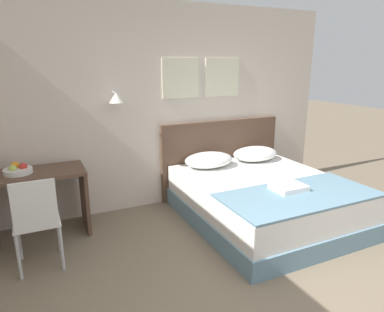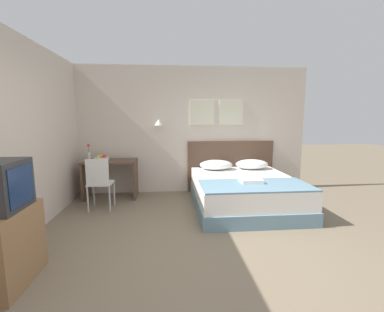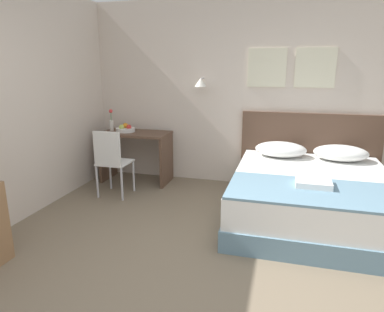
{
  "view_description": "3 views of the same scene",
  "coord_description": "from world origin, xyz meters",
  "px_view_note": "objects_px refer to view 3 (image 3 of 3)",
  "views": [
    {
      "loc": [
        -1.48,
        -1.44,
        1.9
      ],
      "look_at": [
        0.11,
        1.94,
        0.88
      ],
      "focal_mm": 32.0,
      "sensor_mm": 36.0,
      "label": 1
    },
    {
      "loc": [
        -0.35,
        -2.65,
        1.59
      ],
      "look_at": [
        0.04,
        1.62,
        0.95
      ],
      "focal_mm": 24.0,
      "sensor_mm": 36.0,
      "label": 2
    },
    {
      "loc": [
        0.64,
        -2.17,
        1.72
      ],
      "look_at": [
        -0.35,
        1.42,
        0.74
      ],
      "focal_mm": 32.0,
      "sensor_mm": 36.0,
      "label": 3
    }
  ],
  "objects_px": {
    "pillow_right": "(341,153)",
    "fruit_bowl": "(125,129)",
    "bed": "(311,197)",
    "desk_chair": "(111,158)",
    "desk": "(136,148)",
    "throw_blanket": "(317,192)",
    "headboard": "(308,152)",
    "pillow_left": "(281,149)",
    "folded_towel_near_foot": "(313,183)",
    "flower_vase": "(111,122)"
  },
  "relations": [
    {
      "from": "desk_chair",
      "to": "fruit_bowl",
      "type": "xyz_separation_m",
      "value": [
        -0.13,
        0.72,
        0.26
      ]
    },
    {
      "from": "pillow_right",
      "to": "desk_chair",
      "type": "bearing_deg",
      "value": -166.45
    },
    {
      "from": "bed",
      "to": "fruit_bowl",
      "type": "relative_size",
      "value": 7.11
    },
    {
      "from": "folded_towel_near_foot",
      "to": "fruit_bowl",
      "type": "distance_m",
      "value": 2.91
    },
    {
      "from": "fruit_bowl",
      "to": "pillow_right",
      "type": "bearing_deg",
      "value": -0.4
    },
    {
      "from": "throw_blanket",
      "to": "desk",
      "type": "bearing_deg",
      "value": 151.75
    },
    {
      "from": "bed",
      "to": "desk_chair",
      "type": "xyz_separation_m",
      "value": [
        -2.53,
        0.04,
        0.27
      ]
    },
    {
      "from": "flower_vase",
      "to": "folded_towel_near_foot",
      "type": "bearing_deg",
      "value": -23.17
    },
    {
      "from": "headboard",
      "to": "throw_blanket",
      "type": "relative_size",
      "value": 1.1
    },
    {
      "from": "throw_blanket",
      "to": "folded_towel_near_foot",
      "type": "bearing_deg",
      "value": 101.25
    },
    {
      "from": "throw_blanket",
      "to": "fruit_bowl",
      "type": "relative_size",
      "value": 5.91
    },
    {
      "from": "pillow_left",
      "to": "pillow_right",
      "type": "xyz_separation_m",
      "value": [
        0.75,
        0.0,
        0.0
      ]
    },
    {
      "from": "throw_blanket",
      "to": "desk_chair",
      "type": "height_order",
      "value": "desk_chair"
    },
    {
      "from": "fruit_bowl",
      "to": "folded_towel_near_foot",
      "type": "bearing_deg",
      "value": -24.66
    },
    {
      "from": "throw_blanket",
      "to": "folded_towel_near_foot",
      "type": "distance_m",
      "value": 0.15
    },
    {
      "from": "headboard",
      "to": "folded_towel_near_foot",
      "type": "bearing_deg",
      "value": -91.09
    },
    {
      "from": "headboard",
      "to": "desk",
      "type": "relative_size",
      "value": 1.85
    },
    {
      "from": "desk_chair",
      "to": "desk",
      "type": "bearing_deg",
      "value": 87.3
    },
    {
      "from": "folded_towel_near_foot",
      "to": "flower_vase",
      "type": "xyz_separation_m",
      "value": [
        -2.87,
        1.23,
        0.3
      ]
    },
    {
      "from": "bed",
      "to": "throw_blanket",
      "type": "xyz_separation_m",
      "value": [
        0.0,
        -0.59,
        0.28
      ]
    },
    {
      "from": "pillow_left",
      "to": "desk",
      "type": "xyz_separation_m",
      "value": [
        -2.12,
        0.01,
        -0.12
      ]
    },
    {
      "from": "headboard",
      "to": "pillow_left",
      "type": "bearing_deg",
      "value": -140.12
    },
    {
      "from": "desk",
      "to": "pillow_left",
      "type": "bearing_deg",
      "value": -0.29
    },
    {
      "from": "desk_chair",
      "to": "flower_vase",
      "type": "distance_m",
      "value": 0.9
    },
    {
      "from": "headboard",
      "to": "pillow_right",
      "type": "height_order",
      "value": "headboard"
    },
    {
      "from": "pillow_left",
      "to": "desk_chair",
      "type": "relative_size",
      "value": 0.73
    },
    {
      "from": "bed",
      "to": "flower_vase",
      "type": "xyz_separation_m",
      "value": [
        -2.9,
        0.78,
        0.62
      ]
    },
    {
      "from": "desk_chair",
      "to": "fruit_bowl",
      "type": "height_order",
      "value": "desk_chair"
    },
    {
      "from": "bed",
      "to": "desk",
      "type": "relative_size",
      "value": 2.02
    },
    {
      "from": "folded_towel_near_foot",
      "to": "desk_chair",
      "type": "distance_m",
      "value": 2.55
    },
    {
      "from": "pillow_right",
      "to": "folded_towel_near_foot",
      "type": "relative_size",
      "value": 1.96
    },
    {
      "from": "pillow_right",
      "to": "desk",
      "type": "bearing_deg",
      "value": 179.79
    },
    {
      "from": "headboard",
      "to": "flower_vase",
      "type": "relative_size",
      "value": 5.73
    },
    {
      "from": "headboard",
      "to": "fruit_bowl",
      "type": "bearing_deg",
      "value": -173.72
    },
    {
      "from": "fruit_bowl",
      "to": "flower_vase",
      "type": "bearing_deg",
      "value": 174.98
    },
    {
      "from": "bed",
      "to": "pillow_left",
      "type": "height_order",
      "value": "pillow_left"
    },
    {
      "from": "pillow_left",
      "to": "fruit_bowl",
      "type": "xyz_separation_m",
      "value": [
        -2.29,
        0.02,
        0.16
      ]
    },
    {
      "from": "throw_blanket",
      "to": "fruit_bowl",
      "type": "distance_m",
      "value": 3.0
    },
    {
      "from": "bed",
      "to": "pillow_right",
      "type": "bearing_deg",
      "value": 63.0
    },
    {
      "from": "throw_blanket",
      "to": "desk_chair",
      "type": "distance_m",
      "value": 2.61
    },
    {
      "from": "bed",
      "to": "throw_blanket",
      "type": "height_order",
      "value": "throw_blanket"
    },
    {
      "from": "bed",
      "to": "pillow_right",
      "type": "distance_m",
      "value": 0.91
    },
    {
      "from": "pillow_right",
      "to": "fruit_bowl",
      "type": "distance_m",
      "value": 3.04
    },
    {
      "from": "flower_vase",
      "to": "fruit_bowl",
      "type": "bearing_deg",
      "value": -5.02
    },
    {
      "from": "headboard",
      "to": "folded_towel_near_foot",
      "type": "distance_m",
      "value": 1.5
    },
    {
      "from": "folded_towel_near_foot",
      "to": "desk_chair",
      "type": "bearing_deg",
      "value": 168.98
    },
    {
      "from": "bed",
      "to": "flower_vase",
      "type": "relative_size",
      "value": 6.25
    },
    {
      "from": "headboard",
      "to": "flower_vase",
      "type": "bearing_deg",
      "value": -174.65
    },
    {
      "from": "headboard",
      "to": "desk",
      "type": "xyz_separation_m",
      "value": [
        -2.5,
        -0.3,
        -0.03
      ]
    },
    {
      "from": "bed",
      "to": "headboard",
      "type": "distance_m",
      "value": 1.09
    }
  ]
}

